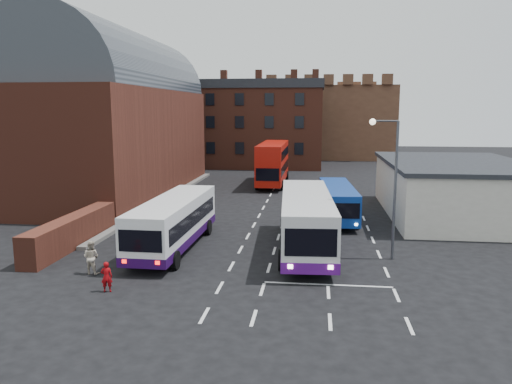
# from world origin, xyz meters

# --- Properties ---
(ground) EXTENTS (180.00, 180.00, 0.00)m
(ground) POSITION_xyz_m (0.00, 0.00, 0.00)
(ground) COLOR black
(railway_station) EXTENTS (12.00, 28.00, 16.00)m
(railway_station) POSITION_xyz_m (-15.50, 21.00, 7.64)
(railway_station) COLOR #602B1E
(railway_station) RESTS_ON ground
(forecourt_wall) EXTENTS (1.20, 10.00, 1.80)m
(forecourt_wall) POSITION_xyz_m (-10.20, 2.00, 0.90)
(forecourt_wall) COLOR #602B1E
(forecourt_wall) RESTS_ON ground
(cream_building) EXTENTS (10.40, 16.40, 4.25)m
(cream_building) POSITION_xyz_m (15.00, 14.00, 2.16)
(cream_building) COLOR beige
(cream_building) RESTS_ON ground
(brick_terrace) EXTENTS (22.00, 10.00, 11.00)m
(brick_terrace) POSITION_xyz_m (-6.00, 46.00, 5.50)
(brick_terrace) COLOR brown
(brick_terrace) RESTS_ON ground
(castle_keep) EXTENTS (22.00, 22.00, 12.00)m
(castle_keep) POSITION_xyz_m (6.00, 66.00, 6.00)
(castle_keep) COLOR brown
(castle_keep) RESTS_ON ground
(bus_white_outbound) EXTENTS (2.89, 10.95, 2.98)m
(bus_white_outbound) POSITION_xyz_m (-3.94, 2.25, 1.76)
(bus_white_outbound) COLOR white
(bus_white_outbound) RESTS_ON ground
(bus_white_inbound) EXTENTS (3.58, 12.24, 3.30)m
(bus_white_inbound) POSITION_xyz_m (3.82, 2.80, 1.95)
(bus_white_inbound) COLOR silver
(bus_white_inbound) RESTS_ON ground
(bus_blue) EXTENTS (2.81, 9.49, 2.56)m
(bus_blue) POSITION_xyz_m (6.00, 11.36, 1.51)
(bus_blue) COLOR navy
(bus_blue) RESTS_ON ground
(bus_red_double) EXTENTS (2.94, 11.46, 4.58)m
(bus_red_double) POSITION_xyz_m (-0.35, 28.13, 2.43)
(bus_red_double) COLOR #AA1007
(bus_red_double) RESTS_ON ground
(street_lamp) EXTENTS (1.57, 0.34, 7.69)m
(street_lamp) POSITION_xyz_m (8.33, 1.57, 4.64)
(street_lamp) COLOR #45474D
(street_lamp) RESTS_ON ground
(pedestrian_red) EXTENTS (0.57, 0.44, 1.41)m
(pedestrian_red) POSITION_xyz_m (-4.96, -5.12, 0.71)
(pedestrian_red) COLOR #93070B
(pedestrian_red) RESTS_ON ground
(pedestrian_beige) EXTENTS (0.92, 0.76, 1.72)m
(pedestrian_beige) POSITION_xyz_m (-6.77, -2.80, 0.86)
(pedestrian_beige) COLOR #BDAE99
(pedestrian_beige) RESTS_ON ground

